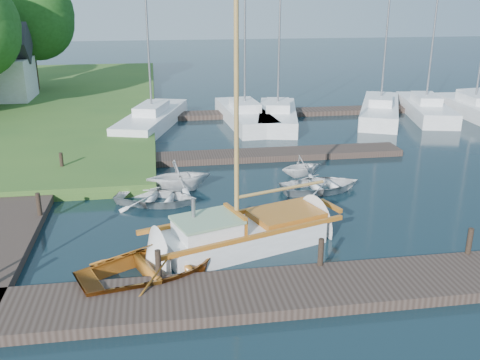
{
  "coord_description": "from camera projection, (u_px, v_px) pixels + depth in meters",
  "views": [
    {
      "loc": [
        -2.83,
        -17.92,
        7.49
      ],
      "look_at": [
        0.0,
        0.0,
        1.2
      ],
      "focal_mm": 40.0,
      "sensor_mm": 36.0,
      "label": 1
    }
  ],
  "objects": [
    {
      "name": "dinghy",
      "position": [
        157.0,
        262.0,
        14.86
      ],
      "size": [
        5.21,
        4.51,
        0.9
      ],
      "primitive_type": "imported",
      "rotation": [
        0.0,
        0.0,
        1.95
      ],
      "color": "#914F13",
      "rests_on": "ground"
    },
    {
      "name": "left_dock",
      "position": [
        23.0,
        200.0,
        20.23
      ],
      "size": [
        2.2,
        18.0,
        0.3
      ],
      "primitive_type": "cube",
      "color": "#31251F",
      "rests_on": "ground"
    },
    {
      "name": "marina_boat_1",
      "position": [
        245.0,
        114.0,
        32.81
      ],
      "size": [
        2.75,
        8.36,
        10.73
      ],
      "rotation": [
        0.0,
        0.0,
        1.64
      ],
      "color": "silver",
      "rests_on": "ground"
    },
    {
      "name": "marina_boat_0",
      "position": [
        152.0,
        118.0,
        31.85
      ],
      "size": [
        4.66,
        9.0,
        9.9
      ],
      "rotation": [
        0.0,
        0.0,
        1.27
      ],
      "color": "silver",
      "rests_on": "ground"
    },
    {
      "name": "tender_a",
      "position": [
        156.0,
        196.0,
        20.17
      ],
      "size": [
        3.66,
        3.09,
        0.65
      ],
      "primitive_type": "imported",
      "rotation": [
        0.0,
        0.0,
        1.26
      ],
      "color": "silver",
      "rests_on": "ground"
    },
    {
      "name": "sailboat",
      "position": [
        247.0,
        235.0,
        16.79
      ],
      "size": [
        7.4,
        4.15,
        9.83
      ],
      "rotation": [
        0.0,
        0.0,
        0.33
      ],
      "color": "silver",
      "rests_on": "ground"
    },
    {
      "name": "mooring_post_1",
      "position": [
        158.0,
        264.0,
        14.25
      ],
      "size": [
        0.16,
        0.16,
        0.8
      ],
      "primitive_type": "cylinder",
      "color": "black",
      "rests_on": "near_dock"
    },
    {
      "name": "tender_d",
      "position": [
        302.0,
        164.0,
        23.26
      ],
      "size": [
        2.32,
        2.14,
        1.02
      ],
      "primitive_type": "imported",
      "rotation": [
        0.0,
        0.0,
        1.85
      ],
      "color": "silver",
      "rests_on": "ground"
    },
    {
      "name": "ground",
      "position": [
        240.0,
        211.0,
        19.59
      ],
      "size": [
        160.0,
        160.0,
        0.0
      ],
      "primitive_type": "plane",
      "color": "black",
      "rests_on": "ground"
    },
    {
      "name": "marina_boat_6",
      "position": [
        474.0,
        107.0,
        34.79
      ],
      "size": [
        2.6,
        7.73,
        10.46
      ],
      "rotation": [
        0.0,
        0.0,
        1.52
      ],
      "color": "silver",
      "rests_on": "ground"
    },
    {
      "name": "far_dock",
      "position": [
        260.0,
        155.0,
        25.9
      ],
      "size": [
        14.0,
        1.6,
        0.3
      ],
      "primitive_type": "cube",
      "color": "#31251F",
      "rests_on": "ground"
    },
    {
      "name": "tender_c",
      "position": [
        321.0,
        183.0,
        21.48
      ],
      "size": [
        3.54,
        2.72,
        0.68
      ],
      "primitive_type": "imported",
      "rotation": [
        0.0,
        0.0,
        1.69
      ],
      "color": "silver",
      "rests_on": "ground"
    },
    {
      "name": "mooring_post_4",
      "position": [
        39.0,
        204.0,
        18.33
      ],
      "size": [
        0.16,
        0.16,
        0.8
      ],
      "primitive_type": "cylinder",
      "color": "black",
      "rests_on": "left_dock"
    },
    {
      "name": "mooring_post_3",
      "position": [
        470.0,
        241.0,
        15.58
      ],
      "size": [
        0.16,
        0.16,
        0.8
      ],
      "primitive_type": "cylinder",
      "color": "black",
      "rests_on": "near_dock"
    },
    {
      "name": "near_dock",
      "position": [
        276.0,
        292.0,
        13.94
      ],
      "size": [
        18.0,
        2.2,
        0.3
      ],
      "primitive_type": "cube",
      "color": "#31251F",
      "rests_on": "ground"
    },
    {
      "name": "mooring_post_5",
      "position": [
        62.0,
        162.0,
        23.0
      ],
      "size": [
        0.16,
        0.16,
        0.8
      ],
      "primitive_type": "cylinder",
      "color": "black",
      "rests_on": "left_dock"
    },
    {
      "name": "pontoon",
      "position": [
        350.0,
        110.0,
        35.95
      ],
      "size": [
        30.0,
        1.6,
        0.3
      ],
      "primitive_type": "cube",
      "color": "#31251F",
      "rests_on": "ground"
    },
    {
      "name": "marina_boat_5",
      "position": [
        425.0,
        107.0,
        34.83
      ],
      "size": [
        4.04,
        8.46,
        10.03
      ],
      "rotation": [
        0.0,
        0.0,
        1.34
      ],
      "color": "silver",
      "rests_on": "ground"
    },
    {
      "name": "tender_b",
      "position": [
        179.0,
        174.0,
        21.47
      ],
      "size": [
        2.85,
        2.54,
        1.36
      ],
      "primitive_type": "imported",
      "rotation": [
        0.0,
        0.0,
        1.7
      ],
      "color": "silver",
      "rests_on": "ground"
    },
    {
      "name": "marina_boat_4",
      "position": [
        380.0,
        109.0,
        34.45
      ],
      "size": [
        5.75,
        9.18,
        10.15
      ],
      "rotation": [
        0.0,
        0.0,
        1.15
      ],
      "color": "silver",
      "rests_on": "ground"
    },
    {
      "name": "tree_7",
      "position": [
        28.0,
        13.0,
        40.11
      ],
      "size": [
        6.83,
        6.83,
        9.38
      ],
      "color": "#332114",
      "rests_on": "shore"
    },
    {
      "name": "mooring_post_2",
      "position": [
        321.0,
        252.0,
        14.92
      ],
      "size": [
        0.16,
        0.16,
        0.8
      ],
      "primitive_type": "cylinder",
      "color": "black",
      "rests_on": "near_dock"
    },
    {
      "name": "marina_boat_2",
      "position": [
        278.0,
        115.0,
        32.68
      ],
      "size": [
        3.82,
        8.0,
        10.7
      ],
      "rotation": [
        0.0,
        0.0,
        1.35
      ],
      "color": "silver",
      "rests_on": "ground"
    }
  ]
}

